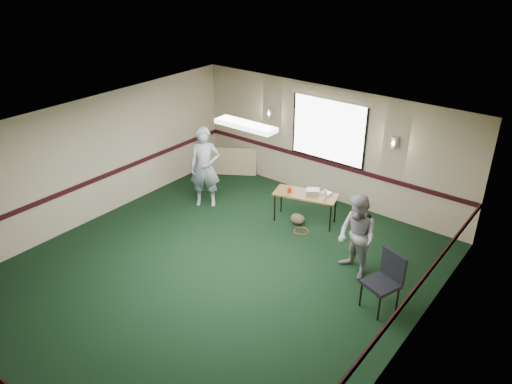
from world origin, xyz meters
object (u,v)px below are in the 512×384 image
Objects in this scene: folding_table at (306,196)px; person_left at (205,167)px; projector at (313,191)px; person_right at (357,237)px; conference_chair at (386,277)px.

folding_table is 2.39m from person_left.
person_right reaches higher than projector.
folding_table is 3.05m from conference_chair.
conference_chair is at bearing -47.41° from folding_table.
folding_table is 0.90× the size of person_right.
conference_chair is (2.60, -1.59, -0.03)m from folding_table.
conference_chair is 0.55× the size of person_left.
person_left is at bearing -158.93° from person_right.
person_left is (-2.36, -0.85, 0.22)m from projector.
projector is 2.52m from person_left.
person_right is (4.02, -0.33, -0.14)m from person_left.
projector is at bearing -15.43° from person_left.
folding_table is 1.41× the size of conference_chair.
folding_table is at bearing 174.74° from person_right.
person_left reaches higher than person_right.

